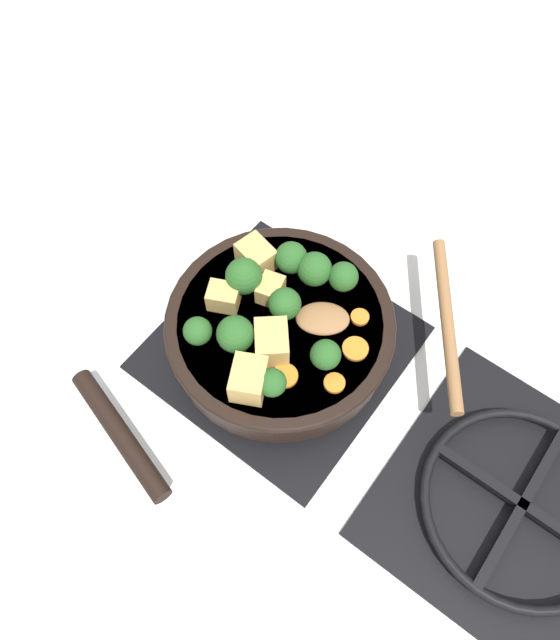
# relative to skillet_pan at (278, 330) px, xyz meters

# --- Properties ---
(ground_plane) EXTENTS (2.40, 2.40, 0.00)m
(ground_plane) POSITION_rel_skillet_pan_xyz_m (-0.00, 0.00, -0.06)
(ground_plane) COLOR silver
(front_burner_grate) EXTENTS (0.31, 0.31, 0.03)m
(front_burner_grate) POSITION_rel_skillet_pan_xyz_m (-0.00, 0.00, -0.04)
(front_burner_grate) COLOR black
(front_burner_grate) RESTS_ON ground_plane
(rear_burner_grate) EXTENTS (0.31, 0.31, 0.03)m
(rear_burner_grate) POSITION_rel_skillet_pan_xyz_m (-0.00, 0.36, -0.04)
(rear_burner_grate) COLOR black
(rear_burner_grate) RESTS_ON ground_plane
(skillet_pan) EXTENTS (0.41, 0.30, 0.05)m
(skillet_pan) POSITION_rel_skillet_pan_xyz_m (0.00, 0.00, 0.00)
(skillet_pan) COLOR black
(skillet_pan) RESTS_ON front_burner_grate
(wooden_spoon) EXTENTS (0.23, 0.25, 0.02)m
(wooden_spoon) POSITION_rel_skillet_pan_xyz_m (-0.09, 0.12, 0.03)
(wooden_spoon) COLOR olive
(wooden_spoon) RESTS_ON skillet_pan
(tofu_cube_center_large) EXTENTS (0.06, 0.06, 0.04)m
(tofu_cube_center_large) POSITION_rel_skillet_pan_xyz_m (0.09, 0.03, 0.04)
(tofu_cube_center_large) COLOR tan
(tofu_cube_center_large) RESTS_ON skillet_pan
(tofu_cube_near_handle) EXTENTS (0.04, 0.04, 0.03)m
(tofu_cube_near_handle) POSITION_rel_skillet_pan_xyz_m (-0.02, -0.03, 0.04)
(tofu_cube_near_handle) COLOR tan
(tofu_cube_near_handle) RESTS_ON skillet_pan
(tofu_cube_east_chunk) EXTENTS (0.06, 0.06, 0.04)m
(tofu_cube_east_chunk) POSITION_rel_skillet_pan_xyz_m (0.04, 0.02, 0.04)
(tofu_cube_east_chunk) COLOR tan
(tofu_cube_east_chunk) RESTS_ON skillet_pan
(tofu_cube_west_chunk) EXTENTS (0.05, 0.05, 0.03)m
(tofu_cube_west_chunk) POSITION_rel_skillet_pan_xyz_m (0.02, -0.07, 0.04)
(tofu_cube_west_chunk) COLOR tan
(tofu_cube_west_chunk) RESTS_ON skillet_pan
(tofu_cube_back_piece) EXTENTS (0.05, 0.05, 0.04)m
(tofu_cube_back_piece) POSITION_rel_skillet_pan_xyz_m (-0.05, -0.08, 0.04)
(tofu_cube_back_piece) COLOR tan
(tofu_cube_back_piece) RESTS_ON skillet_pan
(broccoli_floret_near_spoon) EXTENTS (0.04, 0.04, 0.05)m
(broccoli_floret_near_spoon) POSITION_rel_skillet_pan_xyz_m (-0.01, 0.00, 0.05)
(broccoli_floret_near_spoon) COLOR #709956
(broccoli_floret_near_spoon) RESTS_ON skillet_pan
(broccoli_floret_center_top) EXTENTS (0.04, 0.04, 0.04)m
(broccoli_floret_center_top) POSITION_rel_skillet_pan_xyz_m (0.01, 0.08, 0.05)
(broccoli_floret_center_top) COLOR #709956
(broccoli_floret_center_top) RESTS_ON skillet_pan
(broccoli_floret_east_rim) EXTENTS (0.04, 0.04, 0.05)m
(broccoli_floret_east_rim) POSITION_rel_skillet_pan_xyz_m (-0.07, -0.03, 0.05)
(broccoli_floret_east_rim) COLOR #709956
(broccoli_floret_east_rim) RESTS_ON skillet_pan
(broccoli_floret_west_rim) EXTENTS (0.03, 0.03, 0.04)m
(broccoli_floret_west_rim) POSITION_rel_skillet_pan_xyz_m (0.08, 0.05, 0.05)
(broccoli_floret_west_rim) COLOR #709956
(broccoli_floret_west_rim) RESTS_ON skillet_pan
(broccoli_floret_north_edge) EXTENTS (0.05, 0.05, 0.05)m
(broccoli_floret_north_edge) POSITION_rel_skillet_pan_xyz_m (0.06, -0.02, 0.05)
(broccoli_floret_north_edge) COLOR #709956
(broccoli_floret_north_edge) RESTS_ON skillet_pan
(broccoli_floret_south_cluster) EXTENTS (0.05, 0.05, 0.05)m
(broccoli_floret_south_cluster) POSITION_rel_skillet_pan_xyz_m (-0.01, -0.06, 0.05)
(broccoli_floret_south_cluster) COLOR #709956
(broccoli_floret_south_cluster) RESTS_ON skillet_pan
(broccoli_floret_mid_floret) EXTENTS (0.04, 0.04, 0.05)m
(broccoli_floret_mid_floret) POSITION_rel_skillet_pan_xyz_m (-0.09, 0.04, 0.05)
(broccoli_floret_mid_floret) COLOR #709956
(broccoli_floret_mid_floret) RESTS_ON skillet_pan
(broccoli_floret_small_inner) EXTENTS (0.04, 0.04, 0.04)m
(broccoli_floret_small_inner) POSITION_rel_skillet_pan_xyz_m (0.08, -0.06, 0.05)
(broccoli_floret_small_inner) COLOR #709956
(broccoli_floret_small_inner) RESTS_ON skillet_pan
(broccoli_floret_tall_stem) EXTENTS (0.04, 0.04, 0.05)m
(broccoli_floret_tall_stem) POSITION_rel_skillet_pan_xyz_m (-0.08, 0.00, 0.05)
(broccoli_floret_tall_stem) COLOR #709956
(broccoli_floret_tall_stem) RESTS_ON skillet_pan
(carrot_slice_orange_thin) EXTENTS (0.03, 0.03, 0.01)m
(carrot_slice_orange_thin) POSITION_rel_skillet_pan_xyz_m (0.03, 0.11, 0.03)
(carrot_slice_orange_thin) COLOR orange
(carrot_slice_orange_thin) RESTS_ON skillet_pan
(carrot_slice_near_center) EXTENTS (0.02, 0.02, 0.01)m
(carrot_slice_near_center) POSITION_rel_skillet_pan_xyz_m (-0.07, 0.08, 0.03)
(carrot_slice_near_center) COLOR orange
(carrot_slice_near_center) RESTS_ON skillet_pan
(carrot_slice_edge_slice) EXTENTS (0.03, 0.03, 0.01)m
(carrot_slice_edge_slice) POSITION_rel_skillet_pan_xyz_m (-0.03, 0.10, 0.03)
(carrot_slice_edge_slice) COLOR orange
(carrot_slice_edge_slice) RESTS_ON skillet_pan
(carrot_slice_under_broccoli) EXTENTS (0.03, 0.03, 0.01)m
(carrot_slice_under_broccoli) POSITION_rel_skillet_pan_xyz_m (0.06, 0.05, 0.03)
(carrot_slice_under_broccoli) COLOR orange
(carrot_slice_under_broccoli) RESTS_ON skillet_pan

